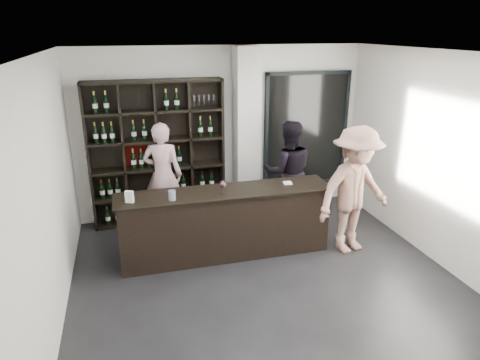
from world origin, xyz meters
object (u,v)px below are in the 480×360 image
object	(u,v)px
taster_pink	(163,175)
taster_black	(288,172)
tasting_counter	(226,223)
wine_shelf	(158,154)
customer	(354,191)

from	to	relation	value
taster_pink	taster_black	bearing A→B (deg)	-171.74
tasting_counter	taster_black	xyz separation A→B (m)	(1.30, 0.91, 0.37)
wine_shelf	tasting_counter	distance (m)	1.81
tasting_counter	taster_pink	size ratio (longest dim) A/B	1.74
taster_black	customer	size ratio (longest dim) A/B	0.92
wine_shelf	customer	size ratio (longest dim) A/B	1.27
taster_pink	tasting_counter	bearing A→B (deg)	139.13
wine_shelf	customer	world-z (taller)	wine_shelf
tasting_counter	taster_black	distance (m)	1.63
wine_shelf	customer	bearing A→B (deg)	-34.45
taster_black	customer	distance (m)	1.36
wine_shelf	customer	distance (m)	3.20
wine_shelf	tasting_counter	world-z (taller)	wine_shelf
tasting_counter	taster_pink	world-z (taller)	taster_pink
taster_pink	customer	bearing A→B (deg)	166.72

